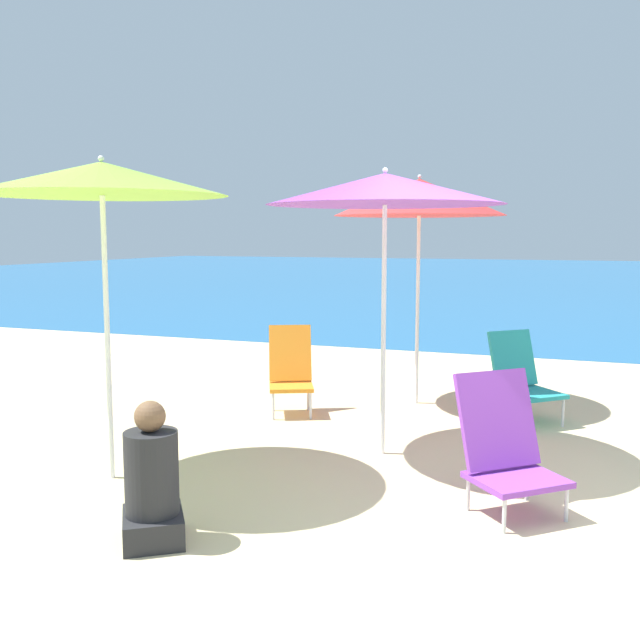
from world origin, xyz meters
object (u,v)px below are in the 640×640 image
at_px(beach_umbrella_lime, 102,179).
at_px(beach_chair_orange, 291,368).
at_px(beach_umbrella_red, 419,198).
at_px(beach_umbrella_purple, 385,189).
at_px(beach_chair_teal, 521,377).
at_px(beach_chair_purple, 505,445).
at_px(person_seated_near, 152,485).

distance_m(beach_umbrella_lime, beach_chair_orange, 2.74).
bearing_deg(beach_umbrella_lime, beach_umbrella_red, 62.99).
relative_size(beach_umbrella_red, beach_umbrella_purple, 1.04).
xyz_separation_m(beach_umbrella_purple, beach_chair_orange, (-1.17, 0.96, -1.60)).
height_order(beach_umbrella_lime, beach_chair_orange, beach_umbrella_lime).
distance_m(beach_umbrella_red, beach_umbrella_lime, 3.29).
height_order(beach_umbrella_red, beach_chair_teal, beach_umbrella_red).
distance_m(beach_umbrella_red, beach_chair_orange, 2.08).
xyz_separation_m(beach_umbrella_red, beach_chair_orange, (-1.05, -0.78, -1.63)).
height_order(beach_chair_teal, beach_chair_purple, beach_chair_purple).
relative_size(beach_umbrella_red, beach_chair_teal, 2.82).
bearing_deg(beach_umbrella_purple, beach_chair_purple, -39.29).
bearing_deg(person_seated_near, beach_umbrella_purple, 33.54).
bearing_deg(beach_umbrella_red, beach_chair_teal, -16.67).
bearing_deg(beach_chair_purple, beach_umbrella_purple, 98.51).
bearing_deg(person_seated_near, beach_chair_teal, 28.35).
height_order(beach_umbrella_red, beach_chair_purple, beach_umbrella_red).
distance_m(beach_umbrella_lime, beach_chair_teal, 4.00).
bearing_deg(beach_chair_teal, person_seated_near, -158.92).
xyz_separation_m(beach_umbrella_red, beach_chair_purple, (1.14, -2.56, -1.64)).
distance_m(beach_umbrella_red, beach_chair_purple, 3.25).
relative_size(beach_chair_orange, person_seated_near, 1.03).
xyz_separation_m(beach_umbrella_purple, person_seated_near, (-0.76, -1.99, -1.70)).
height_order(beach_chair_orange, beach_chair_purple, beach_chair_purple).
bearing_deg(beach_chair_teal, beach_chair_purple, -130.37).
distance_m(beach_chair_teal, beach_chair_purple, 2.25).
distance_m(beach_chair_purple, person_seated_near, 2.12).
height_order(beach_umbrella_red, person_seated_near, beach_umbrella_red).
bearing_deg(beach_chair_teal, beach_umbrella_red, 120.56).
bearing_deg(beach_umbrella_purple, beach_umbrella_red, 94.22).
xyz_separation_m(beach_umbrella_purple, beach_chair_purple, (1.01, -0.82, -1.62)).
distance_m(beach_umbrella_purple, person_seated_near, 2.72).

